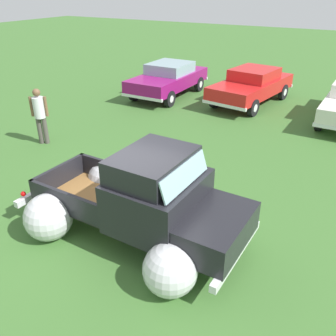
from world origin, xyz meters
name	(u,v)px	position (x,y,z in m)	size (l,w,h in m)	color
ground_plane	(132,232)	(0.00, 0.00, 0.00)	(80.00, 80.00, 0.00)	#3D6B2D
vintage_pickup_truck	(147,207)	(0.39, -0.01, 0.76)	(4.67, 2.86, 1.96)	black
show_car_0	(168,78)	(-4.36, 9.17, 0.78)	(1.98, 4.38, 1.43)	black
show_car_1	(252,85)	(-0.76, 9.86, 0.78)	(2.54, 4.70, 1.43)	black
spectator_0	(40,113)	(-5.09, 2.44, 1.01)	(0.50, 0.47, 1.76)	#4C4742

